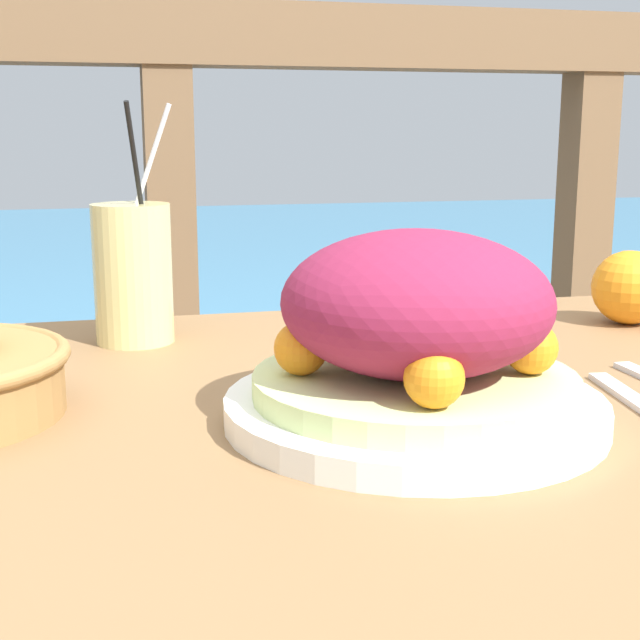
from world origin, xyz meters
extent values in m
cube|color=olive|center=(0.00, 0.00, 0.73)|extent=(1.11, 0.75, 0.04)
cube|color=olive|center=(0.49, 0.32, 0.36)|extent=(0.06, 0.06, 0.71)
cube|color=brown|center=(0.00, 0.68, 1.10)|extent=(2.80, 0.08, 0.09)
cube|color=brown|center=(0.00, 0.68, 0.53)|extent=(0.07, 0.07, 1.06)
cube|color=brown|center=(0.68, 0.68, 0.53)|extent=(0.07, 0.07, 1.06)
cube|color=teal|center=(0.00, 3.18, 0.24)|extent=(12.00, 4.00, 0.48)
cylinder|color=white|center=(0.12, -0.06, 0.76)|extent=(0.28, 0.28, 0.02)
cylinder|color=#C6DB8E|center=(0.12, -0.06, 0.78)|extent=(0.24, 0.24, 0.02)
ellipsoid|color=maroon|center=(0.12, -0.06, 0.84)|extent=(0.20, 0.20, 0.11)
sphere|color=orange|center=(0.20, -0.08, 0.81)|extent=(0.04, 0.04, 0.04)
sphere|color=orange|center=(0.14, 0.02, 0.81)|extent=(0.04, 0.04, 0.04)
sphere|color=orange|center=(0.04, -0.04, 0.81)|extent=(0.04, 0.04, 0.04)
sphere|color=orange|center=(0.10, -0.14, 0.81)|extent=(0.04, 0.04, 0.04)
cylinder|color=#DBCC7F|center=(-0.07, 0.25, 0.82)|extent=(0.08, 0.08, 0.14)
cylinder|color=black|center=(-0.06, 0.25, 0.89)|extent=(0.03, 0.08, 0.21)
cylinder|color=white|center=(-0.07, 0.26, 0.89)|extent=(0.08, 0.05, 0.21)
sphere|color=orange|center=(0.47, 0.21, 0.79)|extent=(0.08, 0.08, 0.08)
camera|label=1|loc=(-0.10, -0.66, 0.97)|focal=50.00mm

